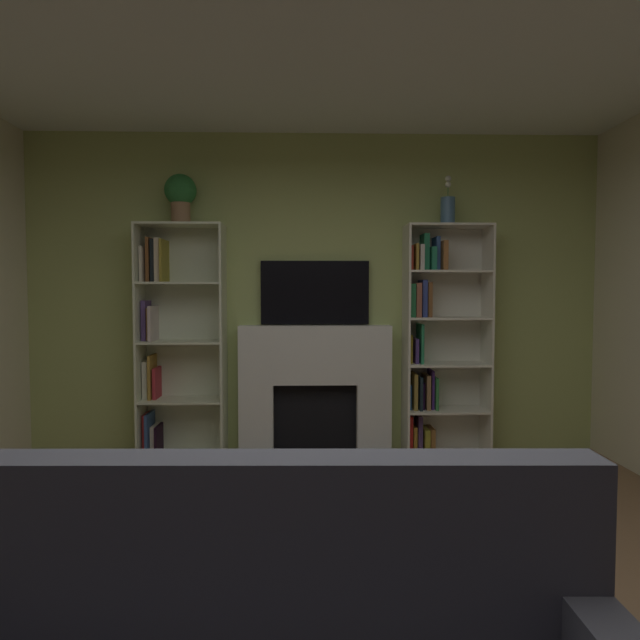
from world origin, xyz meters
name	(u,v)px	position (x,y,z in m)	size (l,w,h in m)	color
ground_plane	(327,637)	(0.00, 0.00, 0.00)	(6.25, 6.25, 0.00)	#836244
wall_back_accent	(315,294)	(0.00, 2.64, 1.36)	(4.98, 0.06, 2.72)	#AFC06D
fireplace	(315,387)	(0.00, 2.50, 0.57)	(1.38, 0.50, 1.10)	silver
tv	(315,293)	(0.00, 2.58, 1.37)	(0.92, 0.06, 0.54)	black
bookshelf_left	(174,340)	(-1.18, 2.49, 0.98)	(0.70, 0.33, 1.93)	beige
bookshelf_right	(436,340)	(1.02, 2.49, 0.97)	(0.70, 0.32, 1.93)	silver
potted_plant	(181,195)	(-1.10, 2.46, 2.17)	(0.26, 0.26, 0.41)	#9C7451
vase_with_flowers	(448,209)	(1.10, 2.46, 2.07)	(0.12, 0.12, 0.41)	teal
coffee_table	(270,565)	(-0.22, -0.16, 0.38)	(0.72, 0.45, 0.45)	olive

